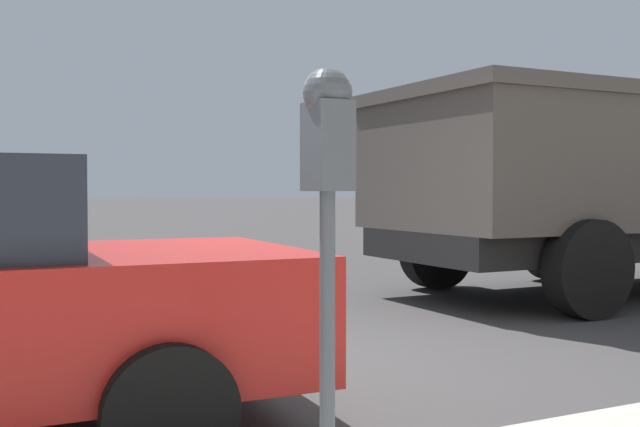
# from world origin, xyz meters

# --- Properties ---
(ground_plane) EXTENTS (220.00, 220.00, 0.00)m
(ground_plane) POSITION_xyz_m (0.00, 0.00, 0.00)
(ground_plane) COLOR #3D3A3A
(parking_meter) EXTENTS (0.21, 0.19, 1.66)m
(parking_meter) POSITION_xyz_m (-2.62, 0.94, 1.42)
(parking_meter) COLOR #4C5156
(parking_meter) RESTS_ON sidewalk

